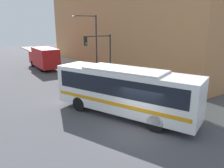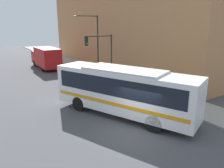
# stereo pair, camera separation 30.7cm
# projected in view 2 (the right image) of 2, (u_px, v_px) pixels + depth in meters

# --- Properties ---
(ground_plane) EXTENTS (120.00, 120.00, 0.00)m
(ground_plane) POSITION_uv_depth(u_px,v_px,m) (135.00, 130.00, 13.25)
(ground_plane) COLOR #47474C
(sidewalk) EXTENTS (3.14, 70.00, 0.15)m
(sidewalk) POSITION_uv_depth(u_px,v_px,m) (84.00, 67.00, 32.62)
(sidewalk) COLOR gray
(sidewalk) RESTS_ON ground_plane
(building_facade) EXTENTS (6.00, 33.67, 12.17)m
(building_facade) POSITION_uv_depth(u_px,v_px,m) (117.00, 25.00, 31.65)
(building_facade) COLOR #B27A4C
(building_facade) RESTS_ON ground_plane
(city_bus) EXTENTS (6.26, 10.33, 3.37)m
(city_bus) POSITION_uv_depth(u_px,v_px,m) (123.00, 89.00, 14.91)
(city_bus) COLOR white
(city_bus) RESTS_ON ground_plane
(delivery_truck) EXTENTS (2.39, 7.47, 3.01)m
(delivery_truck) POSITION_uv_depth(u_px,v_px,m) (46.00, 57.00, 31.29)
(delivery_truck) COLOR #B21919
(delivery_truck) RESTS_ON ground_plane
(fire_hydrant) EXTENTS (0.26, 0.36, 0.72)m
(fire_hydrant) POSITION_uv_depth(u_px,v_px,m) (159.00, 94.00, 18.44)
(fire_hydrant) COLOR gold
(fire_hydrant) RESTS_ON sidewalk
(traffic_light_pole) EXTENTS (3.28, 0.35, 5.01)m
(traffic_light_pole) POSITION_uv_depth(u_px,v_px,m) (102.00, 49.00, 23.32)
(traffic_light_pole) COLOR #2D2D2D
(traffic_light_pole) RESTS_ON sidewalk
(parking_meter) EXTENTS (0.14, 0.14, 1.18)m
(parking_meter) POSITION_uv_depth(u_px,v_px,m) (131.00, 80.00, 21.39)
(parking_meter) COLOR #2D2D2D
(parking_meter) RESTS_ON sidewalk
(street_lamp) EXTENTS (3.16, 0.28, 7.08)m
(street_lamp) POSITION_uv_depth(u_px,v_px,m) (94.00, 40.00, 26.13)
(street_lamp) COLOR #2D2D2D
(street_lamp) RESTS_ON sidewalk
(pedestrian_near_corner) EXTENTS (0.34, 0.34, 1.72)m
(pedestrian_near_corner) POSITION_uv_depth(u_px,v_px,m) (163.00, 85.00, 19.16)
(pedestrian_near_corner) COLOR slate
(pedestrian_near_corner) RESTS_ON sidewalk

